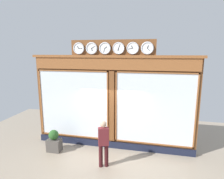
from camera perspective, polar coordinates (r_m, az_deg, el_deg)
The scene contains 4 objects.
shop_facade at distance 7.91m, azimuth 0.20°, elevation -3.61°, with size 6.77×0.42×4.45m.
pedestrian at distance 6.89m, azimuth -2.54°, elevation -15.25°, with size 0.41×0.33×1.69m.
planter_box at distance 8.47m, azimuth -16.76°, elevation -15.56°, with size 0.56×0.36×0.51m, color #4C4742.
planter_shrub at distance 8.28m, azimuth -16.94°, elevation -12.75°, with size 0.40×0.40×0.40m, color #285623.
Camera 1 is at (-1.65, 7.34, 3.99)m, focal length 30.81 mm.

